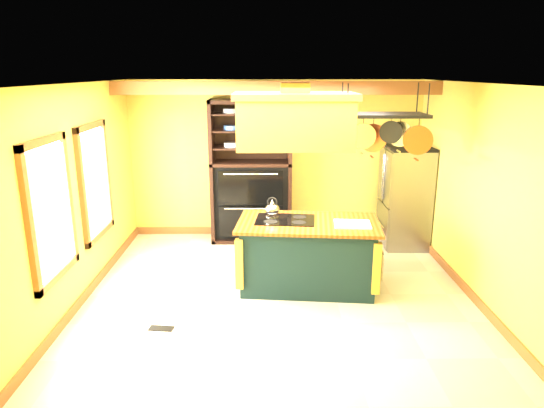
{
  "coord_description": "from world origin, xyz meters",
  "views": [
    {
      "loc": [
        -0.15,
        -5.81,
        2.85
      ],
      "look_at": [
        -0.08,
        0.3,
        1.16
      ],
      "focal_mm": 32.0,
      "sensor_mm": 36.0,
      "label": 1
    }
  ],
  "objects_px": {
    "pot_rack": "(383,125)",
    "range_hood": "(295,119)",
    "hutch": "(251,187)",
    "kitchen_island": "(308,254)",
    "refrigerator": "(404,199)"
  },
  "relations": [
    {
      "from": "pot_rack",
      "to": "range_hood",
      "type": "bearing_deg",
      "value": 180.0
    },
    {
      "from": "range_hood",
      "to": "pot_rack",
      "type": "relative_size",
      "value": 1.28
    },
    {
      "from": "range_hood",
      "to": "hutch",
      "type": "relative_size",
      "value": 0.63
    },
    {
      "from": "range_hood",
      "to": "pot_rack",
      "type": "height_order",
      "value": "same"
    },
    {
      "from": "range_hood",
      "to": "hutch",
      "type": "distance_m",
      "value": 2.46
    },
    {
      "from": "pot_rack",
      "to": "kitchen_island",
      "type": "bearing_deg",
      "value": 179.94
    },
    {
      "from": "pot_rack",
      "to": "refrigerator",
      "type": "distance_m",
      "value": 2.29
    },
    {
      "from": "range_hood",
      "to": "refrigerator",
      "type": "relative_size",
      "value": 0.93
    },
    {
      "from": "kitchen_island",
      "to": "hutch",
      "type": "xyz_separation_m",
      "value": [
        -0.81,
        1.97,
        0.45
      ]
    },
    {
      "from": "hutch",
      "to": "kitchen_island",
      "type": "bearing_deg",
      "value": -67.62
    },
    {
      "from": "hutch",
      "to": "range_hood",
      "type": "bearing_deg",
      "value": -72.73
    },
    {
      "from": "kitchen_island",
      "to": "pot_rack",
      "type": "xyz_separation_m",
      "value": [
        0.92,
        -0.0,
        1.72
      ]
    },
    {
      "from": "kitchen_island",
      "to": "range_hood",
      "type": "distance_m",
      "value": 1.8
    },
    {
      "from": "kitchen_island",
      "to": "pot_rack",
      "type": "height_order",
      "value": "pot_rack"
    },
    {
      "from": "pot_rack",
      "to": "hutch",
      "type": "relative_size",
      "value": 0.49
    }
  ]
}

